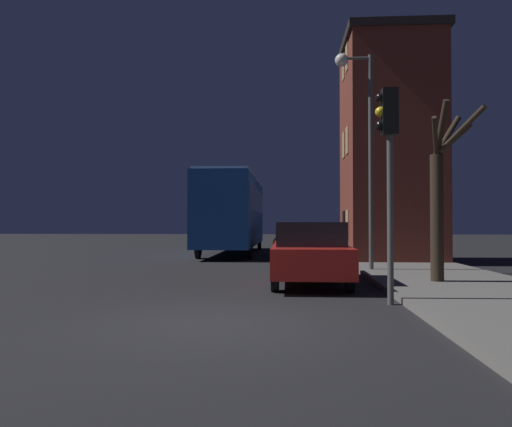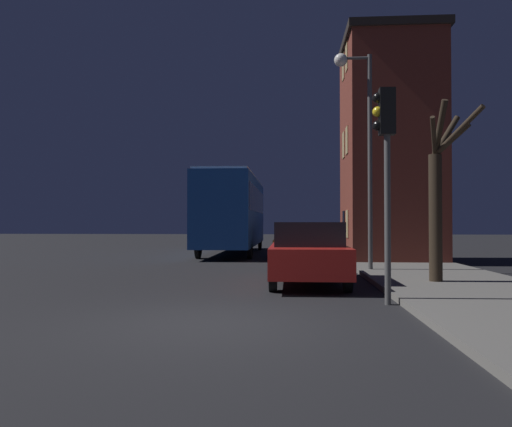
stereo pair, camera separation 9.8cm
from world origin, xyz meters
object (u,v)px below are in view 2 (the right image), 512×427
streetlamp (360,123)px  bare_tree (438,196)px  car_mid_lane (293,242)px  car_far_lane (294,236)px  bus (233,209)px  car_near_lane (308,252)px  traffic_light (386,149)px

streetlamp → bare_tree: bearing=-65.5°
car_mid_lane → car_far_lane: (0.06, 7.40, 0.07)m
bus → car_near_lane: 12.89m
traffic_light → car_mid_lane: size_ratio=0.99×
bare_tree → car_far_lane: bearing=101.3°
bare_tree → traffic_light: bearing=-122.8°
bare_tree → bus: size_ratio=0.40×
bare_tree → car_mid_lane: (-3.51, 9.95, -1.52)m
bare_tree → bus: bare_tree is taller
bare_tree → car_mid_lane: 10.66m
bare_tree → bus: bearing=117.3°
car_near_lane → car_mid_lane: (-0.31, 9.63, -0.10)m
bare_tree → car_near_lane: bearing=174.4°
traffic_light → bare_tree: 3.43m
traffic_light → car_far_lane: traffic_light is taller
bus → car_near_lane: bus is taller
bus → car_near_lane: bearing=-74.9°
streetlamp → traffic_light: size_ratio=1.63×
streetlamp → bare_tree: (1.47, -3.22, -2.45)m
streetlamp → traffic_light: 6.28m
traffic_light → car_near_lane: 4.05m
traffic_light → car_far_lane: bearing=94.7°
car_far_lane → bare_tree: bearing=-78.7°
streetlamp → car_far_lane: (-1.98, 14.12, -3.90)m
bus → car_near_lane: (3.34, -12.36, -1.47)m
car_near_lane → car_far_lane: 17.03m
bus → streetlamp: bearing=-61.8°
bare_tree → streetlamp: bearing=114.5°
bus → car_far_lane: size_ratio=2.85×
traffic_light → car_near_lane: (-1.39, 3.13, -2.18)m
traffic_light → car_near_lane: traffic_light is taller
streetlamp → bus: (-5.07, 9.46, -2.41)m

